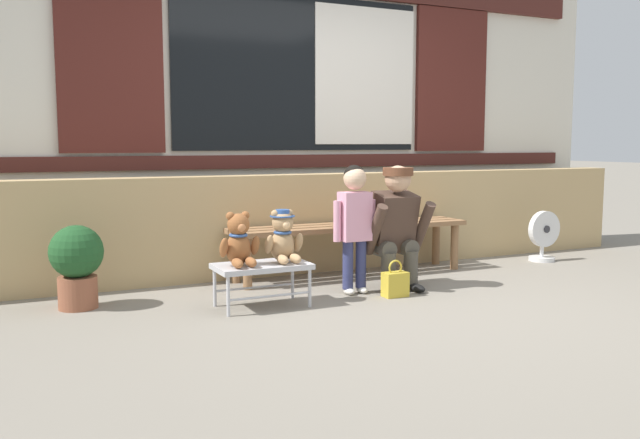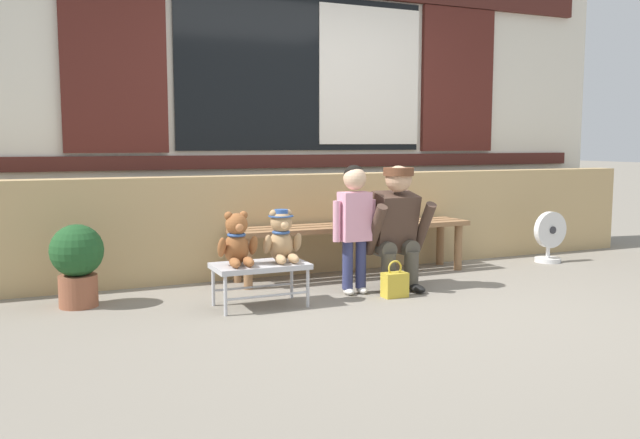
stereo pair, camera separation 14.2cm
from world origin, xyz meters
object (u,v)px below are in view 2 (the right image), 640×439
adult_crouching (396,227)px  potted_plant (77,260)px  child_standing (354,215)px  floor_fan (550,237)px  teddy_bear_with_hat (282,237)px  small_display_bench (260,268)px  teddy_bear_plain (237,241)px  handbag_on_ground (395,284)px  wooden_bench_long (353,232)px

adult_crouching → potted_plant: size_ratio=1.67×
child_standing → adult_crouching: size_ratio=1.01×
adult_crouching → floor_fan: 1.98m
child_standing → teddy_bear_with_hat: bearing=-171.4°
adult_crouching → floor_fan: (1.91, 0.43, -0.24)m
child_standing → adult_crouching: bearing=1.5°
child_standing → floor_fan: size_ratio=2.00×
child_standing → small_display_bench: bearing=-173.0°
child_standing → teddy_bear_plain: bearing=-174.3°
teddy_bear_with_hat → potted_plant: bearing=159.0°
adult_crouching → handbag_on_ground: 0.47m
child_standing → floor_fan: 2.34m
wooden_bench_long → child_standing: bearing=-115.9°
wooden_bench_long → floor_fan: floor_fan is taller
teddy_bear_plain → floor_fan: bearing=9.4°
wooden_bench_long → teddy_bear_plain: (-1.22, -0.70, 0.09)m
child_standing → handbag_on_ground: 0.59m
potted_plant → small_display_bench: bearing=-23.7°
small_display_bench → adult_crouching: (1.13, 0.10, 0.21)m
wooden_bench_long → small_display_bench: 1.28m
adult_crouching → potted_plant: 2.31m
wooden_bench_long → floor_fan: 1.99m
teddy_bear_with_hat → floor_fan: bearing=10.4°
small_display_bench → handbag_on_ground: small_display_bench is taller
wooden_bench_long → small_display_bench: size_ratio=3.28×
wooden_bench_long → adult_crouching: 0.61m
handbag_on_ground → potted_plant: size_ratio=0.48×
small_display_bench → floor_fan: 3.09m
teddy_bear_plain → adult_crouching: bearing=4.5°
wooden_bench_long → potted_plant: potted_plant is taller
wooden_bench_long → small_display_bench: bearing=-146.5°
wooden_bench_long → adult_crouching: adult_crouching is taller
wooden_bench_long → teddy_bear_plain: 1.41m
wooden_bench_long → handbag_on_ground: wooden_bench_long is taller
wooden_bench_long → adult_crouching: bearing=-83.9°
teddy_bear_with_hat → handbag_on_ground: teddy_bear_with_hat is taller
small_display_bench → teddy_bear_with_hat: (0.16, 0.00, 0.21)m
teddy_bear_plain → child_standing: 0.94m
floor_fan → small_display_bench: bearing=-170.1°
child_standing → handbag_on_ground: size_ratio=3.52×
teddy_bear_plain → teddy_bear_with_hat: size_ratio=1.00×
teddy_bear_plain → teddy_bear_with_hat: same height
child_standing → handbag_on_ground: child_standing is taller
adult_crouching → potted_plant: adult_crouching is taller
floor_fan → adult_crouching: bearing=-167.4°
wooden_bench_long → handbag_on_ground: bearing=-95.2°
handbag_on_ground → floor_fan: bearing=17.8°
teddy_bear_with_hat → handbag_on_ground: 0.92m
small_display_bench → potted_plant: (-1.14, 0.50, 0.06)m
small_display_bench → potted_plant: 1.25m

